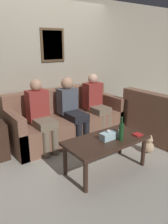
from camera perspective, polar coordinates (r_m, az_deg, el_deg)
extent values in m
plane|color=#ADA899|center=(3.90, -0.50, -8.95)|extent=(16.00, 16.00, 0.00)
cube|color=#9E937F|center=(4.35, -8.23, 11.62)|extent=(9.00, 0.06, 2.60)
cube|color=#4C3823|center=(4.29, -8.20, 16.90)|extent=(0.48, 0.02, 0.60)
cube|color=silver|center=(4.28, -8.15, 16.90)|extent=(0.40, 0.01, 0.52)
cube|color=brown|center=(4.17, -4.24, -3.84)|extent=(2.18, 0.88, 0.44)
cube|color=brown|center=(4.31, -6.74, 3.14)|extent=(2.18, 0.20, 0.46)
cube|color=brown|center=(3.73, -17.78, -5.23)|extent=(0.14, 0.88, 0.70)
cube|color=brown|center=(4.70, 6.35, 0.30)|extent=(0.14, 0.88, 0.70)
cube|color=brown|center=(4.46, 19.37, -3.39)|extent=(0.88, 1.22, 0.44)
cube|color=brown|center=(4.05, 17.24, 1.52)|extent=(0.20, 1.22, 0.46)
cube|color=brown|center=(4.72, 14.23, -0.09)|extent=(0.88, 0.14, 0.70)
cube|color=#382319|center=(3.06, 5.81, -7.35)|extent=(1.17, 0.60, 0.04)
cylinder|color=#382319|center=(2.73, 0.42, -16.45)|extent=(0.06, 0.06, 0.44)
cylinder|color=#382319|center=(3.37, 15.25, -9.99)|extent=(0.06, 0.06, 0.44)
cylinder|color=#382319|center=(3.07, -4.95, -12.33)|extent=(0.06, 0.06, 0.44)
cylinder|color=#382319|center=(3.65, 9.47, -7.35)|extent=(0.06, 0.06, 0.44)
cylinder|color=#19421E|center=(2.99, 9.69, -5.24)|extent=(0.07, 0.07, 0.24)
cylinder|color=#19421E|center=(2.93, 9.86, -2.21)|extent=(0.03, 0.03, 0.10)
cylinder|color=silver|center=(3.11, 9.51, -5.58)|extent=(0.07, 0.07, 0.11)
cube|color=red|center=(3.24, 13.80, -5.75)|extent=(0.12, 0.11, 0.02)
cylinder|color=red|center=(3.25, 9.74, -4.42)|extent=(0.07, 0.07, 0.12)
cube|color=silver|center=(3.02, 6.36, -6.24)|extent=(0.23, 0.12, 0.10)
sphere|color=white|center=(3.00, 6.41, -5.01)|extent=(0.05, 0.05, 0.05)
cube|color=#756651|center=(3.62, -10.44, -2.92)|extent=(0.31, 0.43, 0.14)
cylinder|color=#756651|center=(3.52, -9.77, -8.35)|extent=(0.11, 0.11, 0.44)
cylinder|color=#756651|center=(3.58, -7.56, -7.77)|extent=(0.11, 0.11, 0.44)
cube|color=maroon|center=(3.73, -12.11, 1.72)|extent=(0.34, 0.22, 0.51)
sphere|color=tan|center=(3.65, -12.46, 6.87)|extent=(0.19, 0.19, 0.19)
cube|color=black|center=(3.91, -2.40, -1.04)|extent=(0.31, 0.49, 0.14)
cylinder|color=black|center=(3.78, -1.26, -6.14)|extent=(0.11, 0.11, 0.44)
cylinder|color=black|center=(3.86, 0.62, -5.60)|extent=(0.11, 0.11, 0.44)
cube|color=#474C56|center=(4.04, -4.36, 2.94)|extent=(0.34, 0.22, 0.46)
sphere|color=tan|center=(3.97, -4.47, 7.50)|extent=(0.22, 0.22, 0.22)
cube|color=#756651|center=(4.26, 3.91, 0.52)|extent=(0.31, 0.41, 0.14)
cylinder|color=#756651|center=(4.15, 4.83, -3.93)|extent=(0.11, 0.11, 0.44)
cylinder|color=#756651|center=(4.25, 6.41, -3.47)|extent=(0.11, 0.11, 0.44)
cube|color=maroon|center=(4.35, 2.24, 4.35)|extent=(0.34, 0.22, 0.50)
sphere|color=tan|center=(4.28, 2.30, 8.74)|extent=(0.19, 0.19, 0.19)
sphere|color=tan|center=(3.82, 16.42, -8.75)|extent=(0.19, 0.19, 0.19)
sphere|color=tan|center=(3.76, 16.61, -6.87)|extent=(0.12, 0.12, 0.12)
sphere|color=tan|center=(3.71, 16.25, -6.45)|extent=(0.04, 0.04, 0.04)
sphere|color=tan|center=(3.78, 17.07, -6.11)|extent=(0.04, 0.04, 0.04)
sphere|color=beige|center=(3.74, 17.19, -7.20)|extent=(0.05, 0.05, 0.05)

